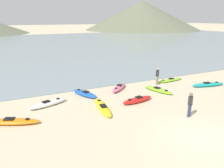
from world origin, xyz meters
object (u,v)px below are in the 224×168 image
object	(u,v)px
kayak_on_sand_7	(138,100)
person_near_foreground	(190,103)
kayak_on_sand_8	(158,90)
kayak_on_sand_6	(12,121)
kayak_on_sand_3	(103,107)
person_near_waterline	(157,75)
kayak_on_sand_2	(119,88)
kayak_on_sand_4	(208,84)
kayak_on_sand_1	(48,104)
kayak_on_sand_5	(85,94)
kayak_on_sand_0	(170,80)

from	to	relation	value
kayak_on_sand_7	person_near_foreground	xyz separation A→B (m)	(1.60, -3.59, 0.75)
kayak_on_sand_8	person_near_foreground	world-z (taller)	person_near_foreground
kayak_on_sand_6	kayak_on_sand_8	world-z (taller)	kayak_on_sand_6
kayak_on_sand_3	person_near_waterline	size ratio (longest dim) A/B	2.13
kayak_on_sand_2	kayak_on_sand_7	distance (m)	3.23
kayak_on_sand_3	kayak_on_sand_4	distance (m)	10.85
kayak_on_sand_1	kayak_on_sand_8	size ratio (longest dim) A/B	1.01
kayak_on_sand_6	kayak_on_sand_7	distance (m)	8.59
kayak_on_sand_4	kayak_on_sand_5	xyz separation A→B (m)	(-11.09, 2.49, 0.01)
kayak_on_sand_1	kayak_on_sand_3	size ratio (longest dim) A/B	0.84
kayak_on_sand_6	person_near_waterline	size ratio (longest dim) A/B	1.98
kayak_on_sand_1	person_near_foreground	bearing A→B (deg)	-36.50
kayak_on_sand_8	kayak_on_sand_5	bearing A→B (deg)	164.00
kayak_on_sand_1	kayak_on_sand_5	size ratio (longest dim) A/B	1.06
kayak_on_sand_5	kayak_on_sand_8	xyz separation A→B (m)	(6.03, -1.73, -0.03)
kayak_on_sand_5	kayak_on_sand_1	bearing A→B (deg)	-163.52
kayak_on_sand_3	kayak_on_sand_5	bearing A→B (deg)	94.79
kayak_on_sand_4	kayak_on_sand_2	bearing A→B (deg)	161.38
person_near_foreground	kayak_on_sand_4	bearing A→B (deg)	33.03
kayak_on_sand_5	kayak_on_sand_6	bearing A→B (deg)	-152.47
kayak_on_sand_3	kayak_on_sand_6	distance (m)	5.74
kayak_on_sand_0	person_near_waterline	bearing A→B (deg)	-168.10
person_near_waterline	kayak_on_sand_8	bearing A→B (deg)	-122.93
person_near_foreground	kayak_on_sand_6	bearing A→B (deg)	159.58
kayak_on_sand_3	kayak_on_sand_5	distance (m)	3.08
person_near_waterline	kayak_on_sand_6	bearing A→B (deg)	-167.61
person_near_foreground	person_near_waterline	bearing A→B (deg)	69.98
kayak_on_sand_0	kayak_on_sand_1	size ratio (longest dim) A/B	1.06
kayak_on_sand_5	person_near_foreground	xyz separation A→B (m)	(4.70, -6.65, 0.75)
kayak_on_sand_5	kayak_on_sand_7	world-z (taller)	kayak_on_sand_7
kayak_on_sand_1	kayak_on_sand_6	size ratio (longest dim) A/B	0.90
kayak_on_sand_2	person_near_waterline	distance (m)	3.96
kayak_on_sand_2	kayak_on_sand_7	world-z (taller)	kayak_on_sand_2
kayak_on_sand_2	kayak_on_sand_4	xyz separation A→B (m)	(7.88, -2.66, -0.02)
kayak_on_sand_3	person_near_waterline	distance (m)	7.49
person_near_foreground	kayak_on_sand_3	bearing A→B (deg)	141.14
kayak_on_sand_7	kayak_on_sand_2	bearing A→B (deg)	88.05
kayak_on_sand_6	kayak_on_sand_8	distance (m)	11.57
kayak_on_sand_1	kayak_on_sand_7	size ratio (longest dim) A/B	1.09
kayak_on_sand_4	kayak_on_sand_0	bearing A→B (deg)	127.24
kayak_on_sand_1	kayak_on_sand_5	bearing A→B (deg)	16.48
kayak_on_sand_6	person_near_foreground	world-z (taller)	person_near_foreground
kayak_on_sand_4	kayak_on_sand_5	bearing A→B (deg)	167.34
kayak_on_sand_1	kayak_on_sand_3	bearing A→B (deg)	-33.08
kayak_on_sand_2	kayak_on_sand_6	bearing A→B (deg)	-160.83
kayak_on_sand_2	person_near_waterline	bearing A→B (deg)	-3.87
kayak_on_sand_4	person_near_foreground	distance (m)	7.66
person_near_foreground	kayak_on_sand_0	bearing A→B (deg)	58.41
person_near_foreground	person_near_waterline	size ratio (longest dim) A/B	0.97
kayak_on_sand_6	kayak_on_sand_7	size ratio (longest dim) A/B	1.21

